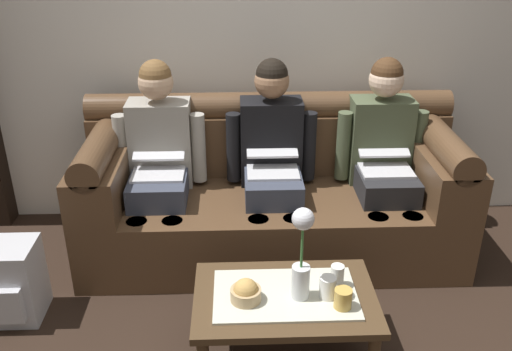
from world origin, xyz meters
name	(u,v)px	position (x,y,z in m)	size (l,w,h in m)	color
back_wall_patterned	(268,6)	(0.00, 1.70, 1.45)	(6.00, 0.12, 2.90)	silver
couch	(271,195)	(0.00, 1.17, 0.37)	(2.32, 0.88, 0.96)	#513823
person_left	(159,155)	(-0.69, 1.17, 0.66)	(0.56, 0.67, 1.22)	#383D4C
person_middle	(272,153)	(0.00, 1.17, 0.66)	(0.56, 0.67, 1.22)	#383D4C
person_right	(383,152)	(0.69, 1.17, 0.66)	(0.56, 0.67, 1.22)	#232326
coffee_table	(285,303)	(0.00, 0.15, 0.32)	(0.86, 0.57, 0.38)	#47331E
flower_vase	(302,254)	(0.07, 0.13, 0.61)	(0.10, 0.10, 0.47)	silver
snack_bowl	(246,292)	(-0.19, 0.11, 0.42)	(0.14, 0.14, 0.12)	tan
cup_near_left	(343,299)	(0.25, 0.04, 0.42)	(0.08, 0.08, 0.09)	gold
cup_near_right	(328,287)	(0.19, 0.12, 0.43)	(0.08, 0.08, 0.11)	white
cup_far_center	(337,276)	(0.25, 0.20, 0.43)	(0.06, 0.06, 0.11)	white
backpack_left	(12,282)	(-1.42, 0.51, 0.22)	(0.29, 0.32, 0.44)	#B7B7BC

